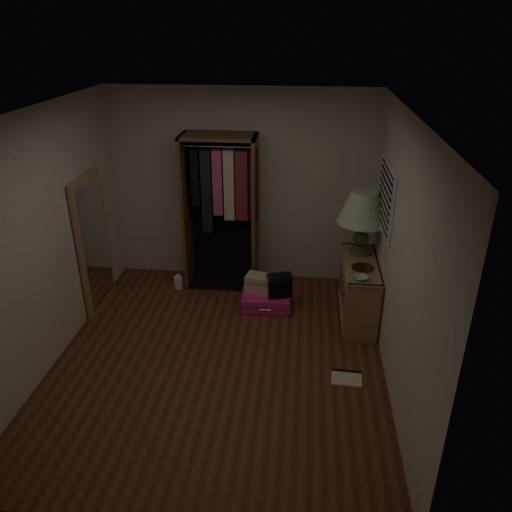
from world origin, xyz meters
name	(u,v)px	position (x,y,z in m)	size (l,w,h in m)	color
ground	(220,359)	(0.00, 0.00, 0.00)	(4.00, 4.00, 0.00)	#522917
room_walls	(223,230)	(0.08, 0.04, 1.50)	(3.52, 4.02, 2.60)	beige
console_bookshelf	(358,287)	(1.54, 1.04, 0.39)	(0.42, 1.12, 0.75)	#986E49
open_wardrobe	(223,199)	(-0.22, 1.77, 1.21)	(0.97, 0.50, 2.05)	brown
floor_mirror	(94,243)	(-1.70, 1.00, 0.85)	(0.06, 0.80, 1.70)	#AD7D54
pink_suitcase	(266,301)	(0.41, 1.12, 0.09)	(0.64, 0.48, 0.19)	#DA1A76
train_case	(259,283)	(0.32, 1.19, 0.30)	(0.37, 0.29, 0.24)	#C5B296
black_bag	(279,284)	(0.57, 1.11, 0.35)	(0.34, 0.27, 0.32)	black
table_lamp	(364,209)	(1.54, 1.28, 1.32)	(0.69, 0.69, 0.78)	#464D25
brass_tray	(363,268)	(1.54, 0.85, 0.76)	(0.29, 0.29, 0.01)	olive
ceramic_bowl	(360,278)	(1.49, 0.58, 0.77)	(0.15, 0.15, 0.04)	#9EBDA4
white_jug	(178,282)	(-0.82, 1.51, 0.09)	(0.12, 0.12, 0.20)	white
floor_book	(347,377)	(1.35, -0.19, 0.01)	(0.32, 0.26, 0.03)	beige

